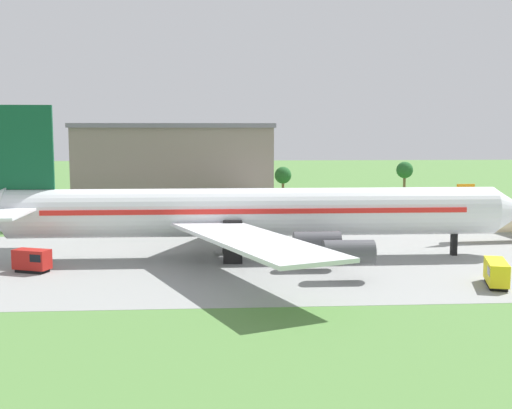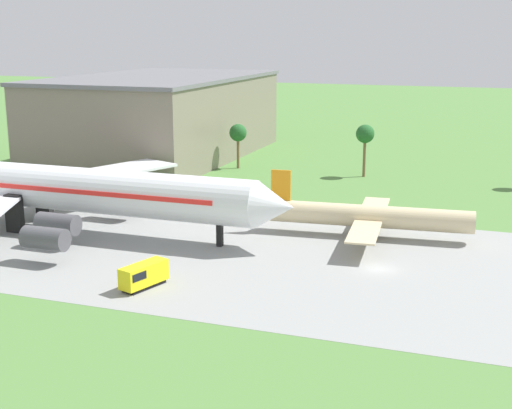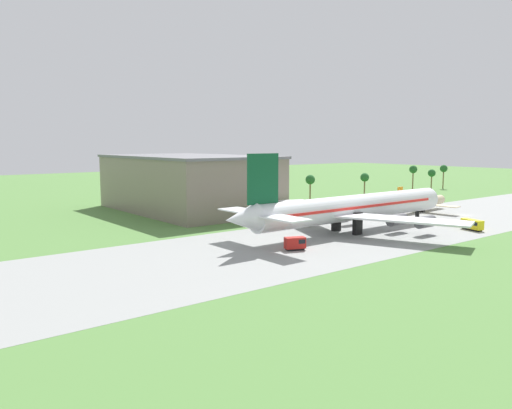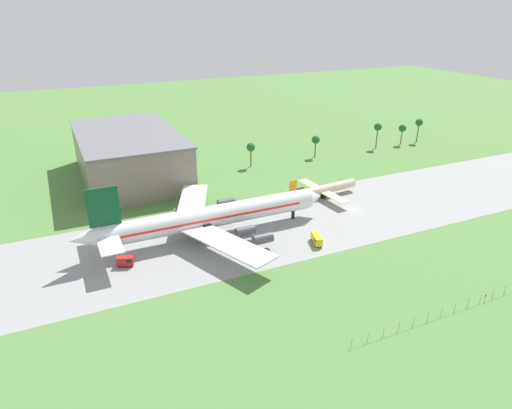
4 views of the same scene
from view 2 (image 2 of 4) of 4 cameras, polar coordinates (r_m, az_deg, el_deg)
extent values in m
plane|color=#517F3D|center=(87.36, 9.74, -5.10)|extent=(600.00, 600.00, 0.00)
cube|color=gray|center=(87.36, 9.74, -5.09)|extent=(320.00, 44.00, 0.02)
cylinder|color=white|center=(106.53, -16.40, 1.36)|extent=(63.83, 6.31, 6.31)
cone|color=white|center=(91.00, 1.50, -0.13)|extent=(5.05, 6.18, 6.18)
cube|color=red|center=(106.43, -16.42, 1.61)|extent=(54.25, 6.43, 0.63)
cube|color=white|center=(119.78, -12.91, 2.36)|extent=(18.77, 30.73, 0.44)
cylinder|color=#4C4C51|center=(97.29, -15.58, -1.50)|extent=(5.68, 2.84, 2.84)
cylinder|color=#4C4C51|center=(90.93, -16.52, -2.62)|extent=(5.68, 2.84, 2.84)
cylinder|color=#4C4C51|center=(109.59, -11.07, 0.44)|extent=(5.68, 2.84, 2.84)
cylinder|color=#4C4C51|center=(113.72, -8.36, 1.03)|extent=(5.68, 2.84, 2.84)
cube|color=black|center=(94.41, -2.92, -1.74)|extent=(0.70, 0.90, 5.48)
cube|color=black|center=(106.49, -18.76, -0.68)|extent=(2.40, 1.20, 5.48)
cube|color=black|center=(111.83, -16.58, 0.15)|extent=(2.40, 1.20, 5.48)
cylinder|color=beige|center=(99.69, 9.09, -0.94)|extent=(28.19, 5.58, 3.11)
cube|color=orange|center=(100.71, 2.01, 1.56)|extent=(2.81, 0.49, 4.36)
cube|color=beige|center=(99.77, 9.08, -1.11)|extent=(5.96, 25.45, 0.24)
cube|color=black|center=(100.07, 9.05, -1.76)|extent=(1.44, 2.90, 2.96)
cube|color=black|center=(81.00, -8.92, -6.44)|extent=(3.20, 5.40, 0.40)
cube|color=yellow|center=(80.54, -8.96, -5.51)|extent=(3.65, 6.32, 2.36)
cube|color=black|center=(79.35, -9.81, -5.57)|extent=(2.56, 2.60, 0.90)
cube|color=slate|center=(163.95, -7.68, 6.87)|extent=(36.00, 60.00, 17.37)
cube|color=slate|center=(163.14, -7.78, 10.04)|extent=(36.72, 61.20, 0.80)
cylinder|color=brown|center=(148.39, -1.44, 4.23)|extent=(0.56, 0.56, 6.86)
sphere|color=#235B28|center=(147.78, -1.45, 5.77)|extent=(3.60, 3.60, 3.60)
cylinder|color=brown|center=(141.13, 8.66, 3.79)|extent=(0.56, 0.56, 7.87)
sphere|color=#235B28|center=(140.43, 8.73, 5.61)|extent=(3.60, 3.60, 3.60)
camera|label=1|loc=(68.25, -68.34, -4.67)|focal=45.00mm
camera|label=3|loc=(158.54, -69.77, 2.70)|focal=35.00mm
camera|label=4|loc=(111.37, -91.98, 18.32)|focal=32.00mm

